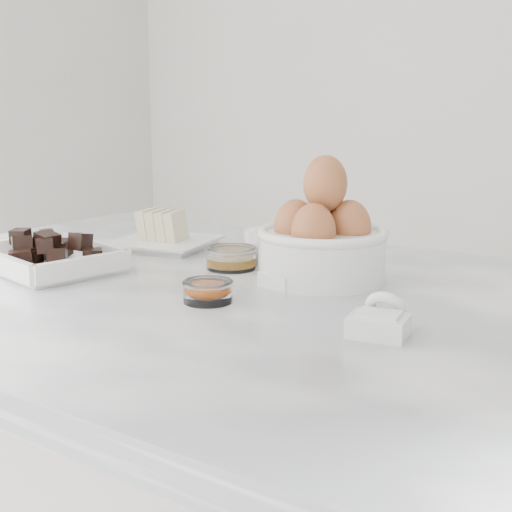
{
  "coord_description": "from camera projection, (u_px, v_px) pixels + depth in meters",
  "views": [
    {
      "loc": [
        0.56,
        -0.75,
        1.18
      ],
      "look_at": [
        0.02,
        0.03,
        0.98
      ],
      "focal_mm": 50.0,
      "sensor_mm": 36.0,
      "label": 1
    }
  ],
  "objects": [
    {
      "name": "vanilla_spoon",
      "position": [
        287.0,
        276.0,
        0.97
      ],
      "size": [
        0.06,
        0.08,
        0.04
      ],
      "color": "white",
      "rests_on": "marble_slab"
    },
    {
      "name": "salt_spoon",
      "position": [
        380.0,
        320.0,
        0.77
      ],
      "size": [
        0.07,
        0.08,
        0.05
      ],
      "color": "white",
      "rests_on": "marble_slab"
    },
    {
      "name": "chocolate_dish",
      "position": [
        49.0,
        254.0,
        1.06
      ],
      "size": [
        0.24,
        0.2,
        0.06
      ],
      "color": "white",
      "rests_on": "marble_slab"
    },
    {
      "name": "honey_bowl",
      "position": [
        231.0,
        257.0,
        1.07
      ],
      "size": [
        0.08,
        0.08,
        0.03
      ],
      "color": "white",
      "rests_on": "marble_slab"
    },
    {
      "name": "zest_bowl",
      "position": [
        208.0,
        290.0,
        0.89
      ],
      "size": [
        0.07,
        0.07,
        0.03
      ],
      "color": "white",
      "rests_on": "marble_slab"
    },
    {
      "name": "egg_bowl",
      "position": [
        322.0,
        240.0,
        0.99
      ],
      "size": [
        0.18,
        0.18,
        0.18
      ],
      "color": "white",
      "rests_on": "marble_slab"
    },
    {
      "name": "butter_plate",
      "position": [
        164.0,
        234.0,
        1.23
      ],
      "size": [
        0.19,
        0.19,
        0.06
      ],
      "color": "white",
      "rests_on": "marble_slab"
    },
    {
      "name": "sugar_ramekin",
      "position": [
        270.0,
        244.0,
        1.12
      ],
      "size": [
        0.08,
        0.08,
        0.05
      ],
      "color": "white",
      "rests_on": "marble_slab"
    },
    {
      "name": "marble_slab",
      "position": [
        231.0,
        301.0,
        0.97
      ],
      "size": [
        1.2,
        0.8,
        0.04
      ],
      "primitive_type": "cube",
      "color": "silver",
      "rests_on": "cabinet"
    }
  ]
}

